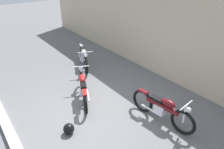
{
  "coord_description": "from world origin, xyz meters",
  "views": [
    {
      "loc": [
        4.17,
        -2.31,
        3.82
      ],
      "look_at": [
        -0.75,
        1.36,
        0.55
      ],
      "focal_mm": 34.02,
      "sensor_mm": 36.0,
      "label": 1
    }
  ],
  "objects_px": {
    "motorcycle_silver": "(84,57)",
    "motorcycle_red": "(83,88)",
    "helmet": "(69,129)",
    "motorcycle_maroon": "(162,109)"
  },
  "relations": [
    {
      "from": "motorcycle_silver",
      "to": "motorcycle_red",
      "type": "relative_size",
      "value": 1.06
    },
    {
      "from": "helmet",
      "to": "motorcycle_red",
      "type": "relative_size",
      "value": 0.16
    },
    {
      "from": "motorcycle_silver",
      "to": "motorcycle_red",
      "type": "bearing_deg",
      "value": -7.74
    },
    {
      "from": "motorcycle_silver",
      "to": "motorcycle_maroon",
      "type": "bearing_deg",
      "value": 21.8
    },
    {
      "from": "motorcycle_red",
      "to": "motorcycle_silver",
      "type": "bearing_deg",
      "value": -5.19
    },
    {
      "from": "motorcycle_maroon",
      "to": "motorcycle_red",
      "type": "relative_size",
      "value": 1.09
    },
    {
      "from": "motorcycle_maroon",
      "to": "motorcycle_red",
      "type": "bearing_deg",
      "value": -159.16
    },
    {
      "from": "helmet",
      "to": "motorcycle_red",
      "type": "bearing_deg",
      "value": 135.63
    },
    {
      "from": "motorcycle_maroon",
      "to": "motorcycle_red",
      "type": "distance_m",
      "value": 2.43
    },
    {
      "from": "helmet",
      "to": "motorcycle_maroon",
      "type": "xyz_separation_m",
      "value": [
        1.07,
        2.18,
        0.28
      ]
    }
  ]
}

